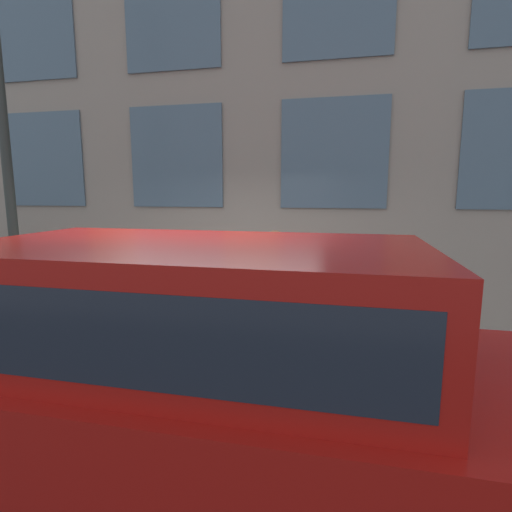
% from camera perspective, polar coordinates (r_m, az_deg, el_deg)
% --- Properties ---
extents(ground_plane, '(80.00, 80.00, 0.00)m').
position_cam_1_polar(ground_plane, '(4.46, -9.12, -20.12)').
color(ground_plane, '#2D2D30').
extents(sidewalk, '(2.68, 60.00, 0.17)m').
position_cam_1_polar(sidewalk, '(5.57, -3.87, -12.91)').
color(sidewalk, gray).
rests_on(sidewalk, ground_plane).
extents(fire_hydrant, '(0.31, 0.43, 0.83)m').
position_cam_1_polar(fire_hydrant, '(4.68, -2.87, -10.62)').
color(fire_hydrant, '#2D7260').
rests_on(fire_hydrant, sidewalk).
extents(person, '(0.38, 0.25, 1.55)m').
position_cam_1_polar(person, '(4.88, 2.71, -3.55)').
color(person, '#726651').
rests_on(person, sidewalk).
extents(parked_truck_red_near, '(1.83, 4.76, 1.85)m').
position_cam_1_polar(parked_truck_red_near, '(2.85, -9.79, -14.07)').
color(parked_truck_red_near, black).
rests_on(parked_truck_red_near, ground_plane).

